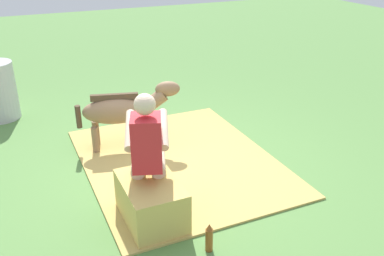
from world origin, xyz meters
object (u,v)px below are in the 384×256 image
object	(u,v)px
person_seated	(147,149)
pony_standing	(123,110)
hay_bale	(151,202)
soda_bottle	(209,238)

from	to	relation	value
person_seated	pony_standing	world-z (taller)	person_seated
hay_bale	soda_bottle	distance (m)	0.71
person_seated	pony_standing	distance (m)	1.53
hay_bale	pony_standing	size ratio (longest dim) A/B	0.58
hay_bale	soda_bottle	size ratio (longest dim) A/B	2.68
person_seated	pony_standing	xyz separation A→B (m)	(1.51, -0.17, -0.19)
pony_standing	soda_bottle	distance (m)	2.33
person_seated	soda_bottle	distance (m)	1.02
hay_bale	soda_bottle	xyz separation A→B (m)	(-0.63, -0.32, -0.08)
hay_bale	soda_bottle	bearing A→B (deg)	-152.75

